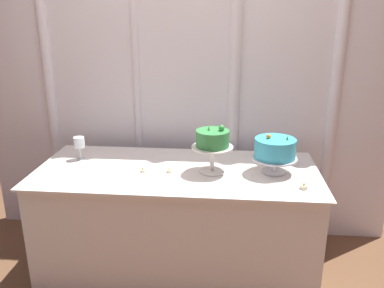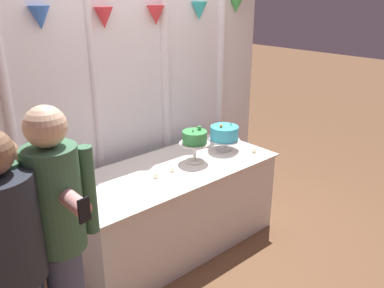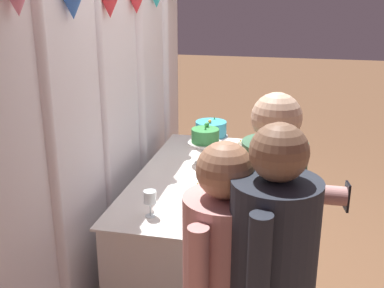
% 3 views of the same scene
% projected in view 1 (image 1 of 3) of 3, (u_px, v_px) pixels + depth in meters
% --- Properties ---
extents(ground_plane, '(24.00, 24.00, 0.00)m').
position_uv_depth(ground_plane, '(177.00, 274.00, 2.82)').
color(ground_plane, brown).
extents(draped_curtain, '(3.30, 0.16, 2.44)m').
position_uv_depth(draped_curtain, '(188.00, 84.00, 3.04)').
color(draped_curtain, white).
rests_on(draped_curtain, ground_plane).
extents(cake_table, '(1.91, 0.85, 0.78)m').
position_uv_depth(cake_table, '(178.00, 220.00, 2.80)').
color(cake_table, white).
rests_on(cake_table, ground_plane).
extents(cake_display_nearleft, '(0.27, 0.27, 0.33)m').
position_uv_depth(cake_display_nearleft, '(213.00, 142.00, 2.56)').
color(cake_display_nearleft, silver).
rests_on(cake_display_nearleft, cake_table).
extents(cake_display_nearright, '(0.30, 0.30, 0.27)m').
position_uv_depth(cake_display_nearright, '(275.00, 150.00, 2.57)').
color(cake_display_nearright, silver).
rests_on(cake_display_nearright, cake_table).
extents(wine_glass, '(0.08, 0.08, 0.17)m').
position_uv_depth(wine_glass, '(79.00, 143.00, 2.81)').
color(wine_glass, silver).
rests_on(wine_glass, cake_table).
extents(tealight_far_left, '(0.04, 0.04, 0.03)m').
position_uv_depth(tealight_far_left, '(143.00, 170.00, 2.63)').
color(tealight_far_left, beige).
rests_on(tealight_far_left, cake_table).
extents(tealight_near_left, '(0.04, 0.04, 0.03)m').
position_uv_depth(tealight_near_left, '(169.00, 171.00, 2.62)').
color(tealight_near_left, beige).
rests_on(tealight_near_left, cake_table).
extents(tealight_near_right, '(0.05, 0.05, 0.04)m').
position_uv_depth(tealight_near_right, '(304.00, 187.00, 2.37)').
color(tealight_near_right, beige).
rests_on(tealight_near_right, cake_table).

